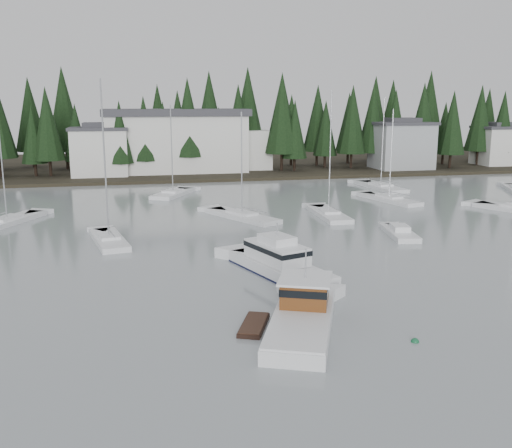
{
  "coord_description": "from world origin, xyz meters",
  "views": [
    {
      "loc": [
        -12.84,
        -19.68,
        12.45
      ],
      "look_at": [
        -2.9,
        25.89,
        2.5
      ],
      "focal_mm": 40.0,
      "sensor_mm": 36.0,
      "label": 1
    }
  ],
  "objects_px": {
    "sailboat_2": "(389,201)",
    "house_east_b": "(500,145)",
    "harbor_inn": "(188,141)",
    "sailboat_7": "(109,241)",
    "house_east_a": "(402,144)",
    "runabout_1": "(400,234)",
    "sailboat_0": "(173,195)",
    "sailboat_3": "(328,215)",
    "house_west": "(100,150)",
    "lobster_boat_brown": "(301,318)",
    "cabin_cruiser_center": "(279,265)",
    "sailboat_5": "(381,188)",
    "sailboat_4": "(242,218)",
    "sailboat_6": "(7,223)"
  },
  "relations": [
    {
      "from": "lobster_boat_brown",
      "to": "sailboat_2",
      "type": "xyz_separation_m",
      "value": [
        23.37,
        38.22,
        -0.49
      ]
    },
    {
      "from": "cabin_cruiser_center",
      "to": "sailboat_2",
      "type": "xyz_separation_m",
      "value": [
        21.93,
        27.9,
        -0.6
      ]
    },
    {
      "from": "sailboat_4",
      "to": "runabout_1",
      "type": "height_order",
      "value": "sailboat_4"
    },
    {
      "from": "house_west",
      "to": "cabin_cruiser_center",
      "type": "xyz_separation_m",
      "value": [
        15.53,
        -59.28,
        -4.0
      ]
    },
    {
      "from": "house_west",
      "to": "sailboat_3",
      "type": "xyz_separation_m",
      "value": [
        26.45,
        -39.24,
        -4.57
      ]
    },
    {
      "from": "cabin_cruiser_center",
      "to": "harbor_inn",
      "type": "bearing_deg",
      "value": -18.49
    },
    {
      "from": "house_east_b",
      "to": "harbor_inn",
      "type": "height_order",
      "value": "harbor_inn"
    },
    {
      "from": "sailboat_6",
      "to": "lobster_boat_brown",
      "type": "bearing_deg",
      "value": -121.33
    },
    {
      "from": "sailboat_7",
      "to": "sailboat_2",
      "type": "bearing_deg",
      "value": -77.14
    },
    {
      "from": "harbor_inn",
      "to": "sailboat_5",
      "type": "relative_size",
      "value": 2.13
    },
    {
      "from": "house_east_b",
      "to": "sailboat_2",
      "type": "height_order",
      "value": "sailboat_2"
    },
    {
      "from": "sailboat_7",
      "to": "sailboat_6",
      "type": "bearing_deg",
      "value": 33.97
    },
    {
      "from": "sailboat_4",
      "to": "sailboat_2",
      "type": "bearing_deg",
      "value": -98.97
    },
    {
      "from": "harbor_inn",
      "to": "sailboat_2",
      "type": "relative_size",
      "value": 2.42
    },
    {
      "from": "harbor_inn",
      "to": "lobster_boat_brown",
      "type": "relative_size",
      "value": 2.89
    },
    {
      "from": "harbor_inn",
      "to": "sailboat_7",
      "type": "relative_size",
      "value": 1.96
    },
    {
      "from": "harbor_inn",
      "to": "sailboat_3",
      "type": "xyz_separation_m",
      "value": [
        11.41,
        -42.58,
        -5.69
      ]
    },
    {
      "from": "sailboat_4",
      "to": "sailboat_7",
      "type": "bearing_deg",
      "value": 93.4
    },
    {
      "from": "house_west",
      "to": "lobster_boat_brown",
      "type": "height_order",
      "value": "house_west"
    },
    {
      "from": "sailboat_5",
      "to": "sailboat_6",
      "type": "bearing_deg",
      "value": 101.84
    },
    {
      "from": "house_east_b",
      "to": "harbor_inn",
      "type": "xyz_separation_m",
      "value": [
        -60.96,
        2.34,
        1.37
      ]
    },
    {
      "from": "lobster_boat_brown",
      "to": "sailboat_2",
      "type": "height_order",
      "value": "sailboat_2"
    },
    {
      "from": "cabin_cruiser_center",
      "to": "sailboat_6",
      "type": "height_order",
      "value": "sailboat_6"
    },
    {
      "from": "harbor_inn",
      "to": "sailboat_0",
      "type": "bearing_deg",
      "value": -100.68
    },
    {
      "from": "sailboat_0",
      "to": "sailboat_6",
      "type": "relative_size",
      "value": 0.92
    },
    {
      "from": "sailboat_2",
      "to": "sailboat_6",
      "type": "bearing_deg",
      "value": 81.57
    },
    {
      "from": "sailboat_6",
      "to": "sailboat_2",
      "type": "bearing_deg",
      "value": -58.69
    },
    {
      "from": "house_east_b",
      "to": "cabin_cruiser_center",
      "type": "relative_size",
      "value": 0.89
    },
    {
      "from": "house_east_a",
      "to": "house_east_b",
      "type": "xyz_separation_m",
      "value": [
        22.0,
        2.0,
        -0.5
      ]
    },
    {
      "from": "house_east_a",
      "to": "harbor_inn",
      "type": "bearing_deg",
      "value": 173.64
    },
    {
      "from": "sailboat_2",
      "to": "sailboat_3",
      "type": "distance_m",
      "value": 13.53
    },
    {
      "from": "runabout_1",
      "to": "sailboat_7",
      "type": "bearing_deg",
      "value": 94.2
    },
    {
      "from": "harbor_inn",
      "to": "sailboat_3",
      "type": "distance_m",
      "value": 44.45
    },
    {
      "from": "sailboat_3",
      "to": "sailboat_6",
      "type": "xyz_separation_m",
      "value": [
        -34.34,
        3.24,
        -0.01
      ]
    },
    {
      "from": "sailboat_2",
      "to": "house_east_b",
      "type": "bearing_deg",
      "value": -64.23
    },
    {
      "from": "sailboat_3",
      "to": "house_east_b",
      "type": "bearing_deg",
      "value": -49.15
    },
    {
      "from": "lobster_boat_brown",
      "to": "runabout_1",
      "type": "xyz_separation_m",
      "value": [
        15.85,
        19.85,
        -0.42
      ]
    },
    {
      "from": "sailboat_3",
      "to": "runabout_1",
      "type": "bearing_deg",
      "value": -159.89
    },
    {
      "from": "house_east_b",
      "to": "lobster_boat_brown",
      "type": "height_order",
      "value": "house_east_b"
    },
    {
      "from": "cabin_cruiser_center",
      "to": "sailboat_4",
      "type": "relative_size",
      "value": 0.89
    },
    {
      "from": "house_east_a",
      "to": "runabout_1",
      "type": "height_order",
      "value": "house_east_a"
    },
    {
      "from": "house_west",
      "to": "lobster_boat_brown",
      "type": "relative_size",
      "value": 0.93
    },
    {
      "from": "lobster_boat_brown",
      "to": "sailboat_6",
      "type": "bearing_deg",
      "value": 55.63
    },
    {
      "from": "house_west",
      "to": "sailboat_7",
      "type": "height_order",
      "value": "sailboat_7"
    },
    {
      "from": "harbor_inn",
      "to": "cabin_cruiser_center",
      "type": "xyz_separation_m",
      "value": [
        0.48,
        -62.62,
        -5.12
      ]
    },
    {
      "from": "harbor_inn",
      "to": "sailboat_2",
      "type": "distance_m",
      "value": 41.71
    },
    {
      "from": "sailboat_2",
      "to": "sailboat_5",
      "type": "xyz_separation_m",
      "value": [
        3.65,
        10.63,
        0.0
      ]
    },
    {
      "from": "sailboat_3",
      "to": "sailboat_5",
      "type": "xyz_separation_m",
      "value": [
        14.66,
        18.49,
        -0.02
      ]
    },
    {
      "from": "house_east_a",
      "to": "sailboat_5",
      "type": "relative_size",
      "value": 0.76
    },
    {
      "from": "sailboat_3",
      "to": "sailboat_5",
      "type": "relative_size",
      "value": 1.03
    }
  ]
}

